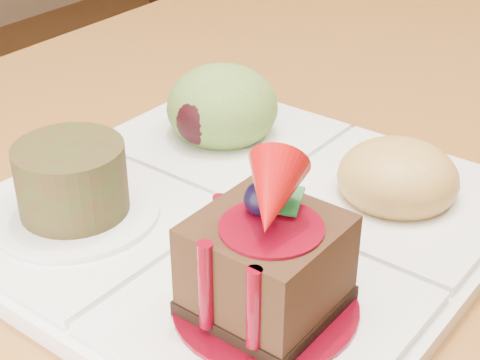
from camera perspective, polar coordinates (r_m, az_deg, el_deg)
The scene contains 1 object.
sampler_plate at distance 0.46m, azimuth 0.16°, elevation -1.01°, with size 0.30×0.30×0.11m.
Camera 1 is at (0.10, -1.00, 1.01)m, focal length 55.00 mm.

